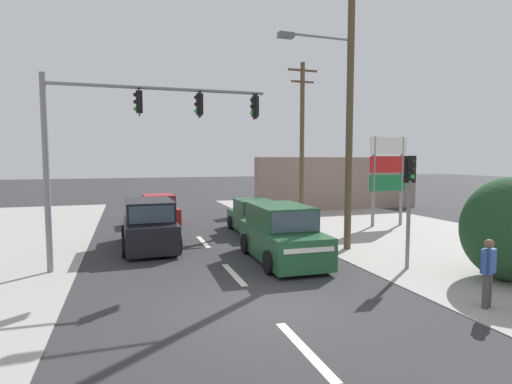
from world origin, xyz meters
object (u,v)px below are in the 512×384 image
pedestal_signal_right_kerb (409,193)px  utility_pole_background_right (302,137)px  suv_kerbside_parked (149,225)px  pedestrian_at_kerb (488,269)px  sedan_oncoming_mid (158,210)px  traffic_signal_mast (129,130)px  suv_receding_far (281,235)px  utility_pole_midground_right (347,96)px  shopping_plaza_sign (388,169)px  sedan_crossing_left (254,218)px

pedestal_signal_right_kerb → utility_pole_background_right: bearing=82.3°
suv_kerbside_parked → pedestrian_at_kerb: suv_kerbside_parked is taller
sedan_oncoming_mid → traffic_signal_mast: bearing=-99.8°
traffic_signal_mast → suv_receding_far: 6.03m
traffic_signal_mast → utility_pole_midground_right: bearing=0.3°
suv_receding_far → suv_kerbside_parked: (-4.18, 3.39, 0.00)m
traffic_signal_mast → suv_kerbside_parked: bearing=75.3°
utility_pole_midground_right → pedestrian_at_kerb: size_ratio=6.68×
shopping_plaza_sign → suv_kerbside_parked: shopping_plaza_sign is taller
pedestrian_at_kerb → shopping_plaza_sign: bearing=64.7°
pedestal_signal_right_kerb → sedan_crossing_left: pedestal_signal_right_kerb is taller
suv_kerbside_parked → sedan_crossing_left: size_ratio=1.07×
pedestrian_at_kerb → suv_kerbside_parked: bearing=128.0°
suv_receding_far → sedan_oncoming_mid: size_ratio=1.06×
utility_pole_background_right → sedan_oncoming_mid: (-8.26, 0.41, -4.06)m
utility_pole_midground_right → suv_kerbside_parked: size_ratio=2.38×
utility_pole_background_right → sedan_crossing_left: utility_pole_background_right is taller
utility_pole_midground_right → shopping_plaza_sign: (4.92, 4.12, -2.83)m
utility_pole_midground_right → pedestrian_at_kerb: 8.05m
pedestrian_at_kerb → utility_pole_midground_right: bearing=89.6°
traffic_signal_mast → pedestrian_at_kerb: traffic_signal_mast is taller
utility_pole_midground_right → traffic_signal_mast: utility_pole_midground_right is taller
suv_receding_far → sedan_oncoming_mid: 10.05m
sedan_oncoming_mid → suv_kerbside_parked: (-0.81, -6.08, 0.18)m
utility_pole_midground_right → sedan_crossing_left: (-2.19, 4.54, -5.11)m
traffic_signal_mast → pedestrian_at_kerb: 10.59m
pedestal_signal_right_kerb → suv_receding_far: pedestal_signal_right_kerb is taller
pedestal_signal_right_kerb → suv_kerbside_parked: size_ratio=0.78×
utility_pole_background_right → suv_receding_far: (-4.88, -9.05, -3.87)m
pedestal_signal_right_kerb → suv_receding_far: 4.33m
pedestal_signal_right_kerb → sedan_oncoming_mid: (-6.74, 11.73, -1.71)m
shopping_plaza_sign → suv_kerbside_parked: 12.28m
sedan_oncoming_mid → sedan_crossing_left: (4.09, -4.16, 0.00)m
utility_pole_midground_right → pedestal_signal_right_kerb: 4.58m
suv_receding_far → traffic_signal_mast: bearing=171.4°
utility_pole_background_right → traffic_signal_mast: utility_pole_background_right is taller
pedestal_signal_right_kerb → sedan_crossing_left: 8.20m
traffic_signal_mast → pedestal_signal_right_kerb: 8.98m
pedestrian_at_kerb → traffic_signal_mast: bearing=140.6°
suv_kerbside_parked → utility_pole_midground_right: bearing=-20.3°
sedan_crossing_left → traffic_signal_mast: bearing=-140.8°
sedan_oncoming_mid → pedestrian_at_kerb: (6.24, -15.08, 0.22)m
utility_pole_midground_right → utility_pole_background_right: (1.98, 8.28, -1.06)m
pedestal_signal_right_kerb → sedan_oncoming_mid: size_ratio=0.82×
traffic_signal_mast → sedan_crossing_left: bearing=39.2°
sedan_crossing_left → utility_pole_midground_right: bearing=-64.2°
traffic_signal_mast → utility_pole_background_right: bearing=40.4°
suv_receding_far → sedan_crossing_left: (0.72, 5.31, -0.18)m
utility_pole_midground_right → sedan_crossing_left: bearing=115.8°
utility_pole_background_right → shopping_plaza_sign: bearing=-54.8°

